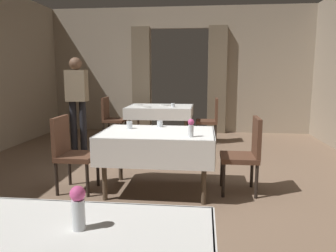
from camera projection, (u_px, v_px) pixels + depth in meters
The scene contains 17 objects.
ground at pixel (153, 190), 4.06m from camera, with size 10.08×10.08×0.00m, color #7A604C.
wall_back at pixel (179, 70), 7.91m from camera, with size 6.40×0.27×3.00m.
dining_table_mid at pixel (158, 140), 3.94m from camera, with size 1.37×0.95×0.75m.
dining_table_far at pixel (160, 110), 6.91m from camera, with size 1.37×1.05×0.75m.
chair_mid_left at pixel (70, 150), 3.98m from camera, with size 0.44×0.44×0.93m.
chair_mid_right at pixel (246, 151), 3.91m from camera, with size 0.44×0.44×0.93m.
chair_far_right at pixel (211, 118), 6.78m from camera, with size 0.44×0.44×0.93m.
chair_far_left at pixel (111, 117), 7.00m from camera, with size 0.44×0.44×0.93m.
flower_vase_near at pixel (78, 206), 1.46m from camera, with size 0.07×0.07×0.21m.
flower_vase_mid at pixel (191, 127), 3.58m from camera, with size 0.07×0.07×0.20m.
glass_mid_b at pixel (160, 124), 4.24m from camera, with size 0.08×0.08×0.08m, color silver.
glass_mid_c at pixel (130, 125), 4.12m from camera, with size 0.07×0.07×0.09m, color silver.
plate_far_a at pixel (165, 105), 7.03m from camera, with size 0.23×0.23×0.01m, color white.
plate_far_b at pixel (138, 105), 7.14m from camera, with size 0.22×0.22×0.01m, color white.
plate_far_c at pixel (146, 107), 6.68m from camera, with size 0.22×0.22×0.01m, color white.
glass_far_d at pixel (173, 105), 6.67m from camera, with size 0.08×0.08×0.08m, color silver.
person_waiter_by_doorway at pixel (77, 97), 5.78m from camera, with size 0.37×0.23×1.72m.
Camera 1 is at (0.62, -3.83, 1.46)m, focal length 34.65 mm.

